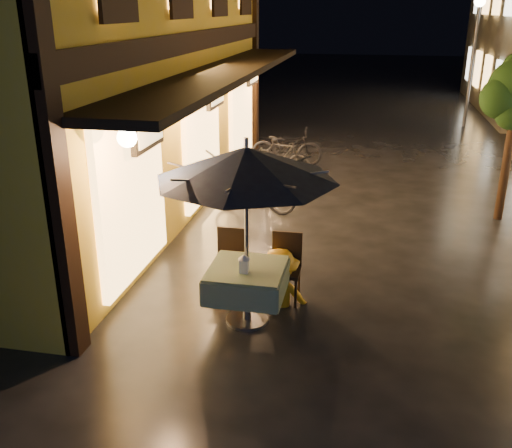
% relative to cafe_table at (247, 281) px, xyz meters
% --- Properties ---
extents(ground, '(90.00, 90.00, 0.00)m').
position_rel_cafe_table_xyz_m(ground, '(1.61, 0.28, -0.59)').
color(ground, black).
rests_on(ground, ground).
extents(west_building, '(5.90, 11.40, 7.40)m').
position_rel_cafe_table_xyz_m(west_building, '(-4.12, 4.28, 3.12)').
color(west_building, gold).
rests_on(west_building, ground).
extents(streetlamp_far, '(0.36, 0.36, 4.23)m').
position_rel_cafe_table_xyz_m(streetlamp_far, '(4.61, 14.28, 2.33)').
color(streetlamp_far, '#59595E').
rests_on(streetlamp_far, ground).
extents(cafe_table, '(0.99, 0.99, 0.78)m').
position_rel_cafe_table_xyz_m(cafe_table, '(0.00, 0.00, 0.00)').
color(cafe_table, '#59595E').
rests_on(cafe_table, ground).
extents(patio_umbrella, '(2.27, 2.27, 2.46)m').
position_rel_cafe_table_xyz_m(patio_umbrella, '(0.00, 0.00, 1.56)').
color(patio_umbrella, '#59595E').
rests_on(patio_umbrella, ground).
extents(cafe_chair_left, '(0.42, 0.42, 0.97)m').
position_rel_cafe_table_xyz_m(cafe_chair_left, '(-0.40, 0.74, -0.05)').
color(cafe_chair_left, black).
rests_on(cafe_chair_left, ground).
extents(cafe_chair_right, '(0.42, 0.42, 0.97)m').
position_rel_cafe_table_xyz_m(cafe_chair_right, '(0.40, 0.74, -0.05)').
color(cafe_chair_right, black).
rests_on(cafe_chair_right, ground).
extents(table_lantern, '(0.16, 0.16, 0.25)m').
position_rel_cafe_table_xyz_m(table_lantern, '(0.00, -0.14, 0.33)').
color(table_lantern, white).
rests_on(table_lantern, cafe_table).
extents(person_orange, '(0.75, 0.64, 1.36)m').
position_rel_cafe_table_xyz_m(person_orange, '(-0.38, 0.53, 0.09)').
color(person_orange, orange).
rests_on(person_orange, ground).
extents(person_yellow, '(1.13, 0.83, 1.56)m').
position_rel_cafe_table_xyz_m(person_yellow, '(0.33, 0.59, 0.19)').
color(person_yellow, '#FFAD15').
rests_on(person_yellow, ground).
extents(bicycle_0, '(1.73, 0.68, 0.89)m').
position_rel_cafe_table_xyz_m(bicycle_0, '(-0.75, 4.18, -0.14)').
color(bicycle_0, black).
rests_on(bicycle_0, ground).
extents(bicycle_1, '(1.67, 0.93, 0.96)m').
position_rel_cafe_table_xyz_m(bicycle_1, '(-0.80, 4.89, -0.10)').
color(bicycle_1, black).
rests_on(bicycle_1, ground).
extents(bicycle_2, '(1.62, 0.89, 0.81)m').
position_rel_cafe_table_xyz_m(bicycle_2, '(-0.76, 5.42, -0.18)').
color(bicycle_2, '#222229').
rests_on(bicycle_2, ground).
extents(bicycle_3, '(1.66, 1.00, 0.97)m').
position_rel_cafe_table_xyz_m(bicycle_3, '(-0.63, 6.87, -0.10)').
color(bicycle_3, black).
rests_on(bicycle_3, ground).
extents(bicycle_4, '(1.86, 0.74, 0.96)m').
position_rel_cafe_table_xyz_m(bicycle_4, '(-0.68, 8.00, -0.11)').
color(bicycle_4, black).
rests_on(bicycle_4, ground).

